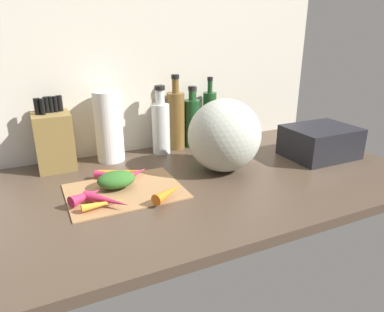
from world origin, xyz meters
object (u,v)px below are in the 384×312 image
bottle_0 (161,126)px  bottle_2 (192,122)px  winter_squash (224,136)px  carrot_3 (135,174)px  carrot_2 (122,172)px  carrot_0 (169,192)px  carrot_4 (112,175)px  carrot_5 (107,200)px  carrot_1 (103,204)px  bottle_1 (176,119)px  cutting_board (125,190)px  knife_block (54,139)px  paper_towel_roll (109,127)px  dish_rack (320,142)px  carrot_6 (86,196)px  bottle_3 (209,117)px

bottle_0 → bottle_2: bottle_0 is taller
winter_squash → carrot_3: bearing=170.1°
bottle_0 → carrot_2: bearing=-139.1°
carrot_0 → carrot_4: (-11.96, 21.05, -0.42)cm
carrot_5 → carrot_1: bearing=-147.0°
carrot_5 → bottle_1: size_ratio=0.49×
carrot_5 → cutting_board: bearing=47.8°
carrot_4 → knife_block: knife_block is taller
paper_towel_roll → dish_rack: 81.29cm
carrot_2 → dish_rack: 76.65cm
knife_block → bottle_0: 40.09cm
carrot_2 → paper_towel_roll: bearing=88.0°
carrot_6 → dish_rack: size_ratio=0.39×
carrot_4 → winter_squash: bearing=-11.0°
bottle_1 → carrot_0: bearing=-115.6°
carrot_3 → bottle_0: size_ratio=0.50×
carrot_0 → winter_squash: winter_squash is taller
carrot_6 → bottle_2: 61.57cm
carrot_1 → carrot_4: (6.74, 18.77, 0.19)cm
carrot_3 → bottle_1: (25.30, 24.03, 10.40)cm
paper_towel_roll → knife_block: bearing=175.5°
paper_towel_roll → carrot_6: bearing=-114.6°
carrot_1 → bottle_0: (31.72, 38.20, 9.21)cm
carrot_2 → knife_block: (-18.88, 19.88, 8.36)cm
bottle_3 → dish_rack: 46.15cm
bottle_0 → dish_rack: size_ratio=1.04×
carrot_1 → carrot_4: bearing=70.2°
paper_towel_roll → dish_rack: (74.88, -30.80, -7.25)cm
bottle_3 → knife_block: bearing=-178.7°
carrot_3 → paper_towel_roll: paper_towel_roll is taller
cutting_board → carrot_0: (10.28, -11.07, 2.10)cm
carrot_5 → paper_towel_roll: paper_towel_roll is taller
carrot_4 → bottle_1: bottle_1 is taller
carrot_0 → carrot_5: (-17.56, 3.03, -0.14)cm
carrot_6 → bottle_3: 69.15cm
carrot_0 → winter_squash: 31.36cm
cutting_board → carrot_6: bearing=-166.2°
knife_block → bottle_2: size_ratio=1.01×
carrot_3 → carrot_2: bearing=138.4°
bottle_0 → dish_rack: (54.35, -30.83, -5.18)cm
knife_block → bottle_1: bottle_1 is taller
carrot_0 → knife_block: knife_block is taller
carrot_1 → carrot_5: size_ratio=0.79×
carrot_5 → bottle_2: bottle_2 is taller
cutting_board → carrot_6: carrot_6 is taller
paper_towel_roll → bottle_0: 20.63cm
bottle_1 → carrot_3: bearing=-136.5°
carrot_3 → bottle_3: bearing=30.7°
carrot_3 → winter_squash: winter_squash is taller
carrot_1 → knife_block: bearing=101.9°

